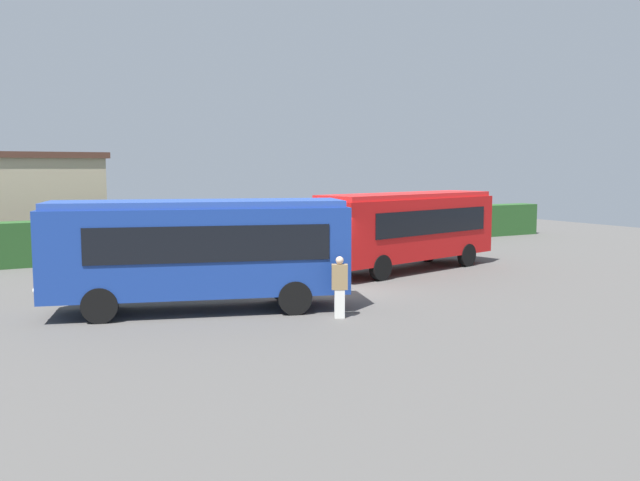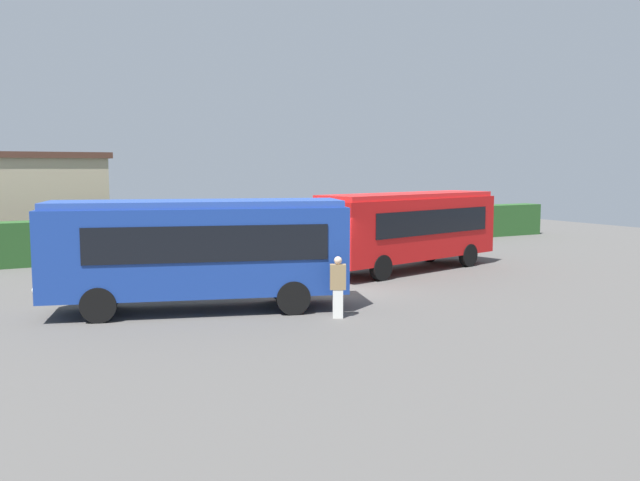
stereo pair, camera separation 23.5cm
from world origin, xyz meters
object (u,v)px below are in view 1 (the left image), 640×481
at_px(bus_blue, 198,248).
at_px(bus_red, 407,226).
at_px(person_left, 265,264).
at_px(person_center, 340,286).
at_px(person_right, 417,239).

distance_m(bus_blue, bus_red, 10.95).
relative_size(bus_blue, person_left, 5.18).
bearing_deg(bus_red, person_center, 28.90).
xyz_separation_m(bus_blue, person_center, (3.21, -2.86, -0.97)).
xyz_separation_m(bus_red, person_left, (-7.17, -1.35, -0.93)).
bearing_deg(bus_red, person_right, -147.21).
distance_m(bus_red, person_right, 4.06).
xyz_separation_m(bus_blue, person_left, (3.19, 2.21, -0.97)).
bearing_deg(person_center, person_right, 161.07).
bearing_deg(person_right, person_left, -84.79).
bearing_deg(person_right, bus_red, -61.84).
bearing_deg(bus_blue, bus_red, -143.15).
bearing_deg(person_left, bus_red, -72.87).
height_order(bus_red, person_left, bus_red).
xyz_separation_m(person_left, person_center, (0.02, -5.07, 0.01)).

